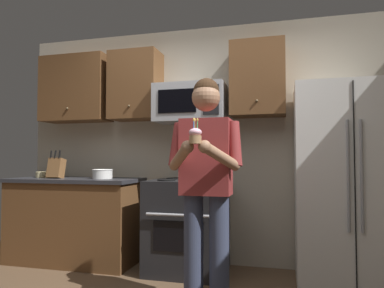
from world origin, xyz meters
TOP-DOWN VIEW (x-y plane):
  - wall_back at (0.00, 1.75)m, footprint 4.40×0.10m
  - oven_range at (-0.15, 1.36)m, footprint 0.76×0.70m
  - microwave at (-0.15, 1.48)m, footprint 0.74×0.41m
  - refrigerator at (1.35, 1.32)m, footprint 0.90×0.75m
  - cabinet_row_upper at (-0.72, 1.53)m, footprint 2.78×0.36m
  - counter_left at (-1.45, 1.38)m, footprint 1.44×0.66m
  - knife_block at (-1.66, 1.33)m, footprint 0.16×0.15m
  - bowl_large_white at (-1.11, 1.36)m, footprint 0.22×0.22m
  - bowl_small_colored at (-1.91, 1.41)m, footprint 0.14×0.14m
  - person at (0.22, 0.52)m, footprint 0.60×0.48m
  - cupcake at (0.22, 0.19)m, footprint 0.09×0.09m

SIDE VIEW (x-z plane):
  - oven_range at x=-0.15m, z-range 0.00..0.93m
  - counter_left at x=-1.45m, z-range 0.00..0.92m
  - refrigerator at x=1.35m, z-range 0.00..1.80m
  - bowl_small_colored at x=-1.91m, z-range 0.92..0.99m
  - bowl_large_white at x=-1.11m, z-range 0.92..1.02m
  - person at x=0.22m, z-range 0.11..1.88m
  - knife_block at x=-1.66m, z-range 0.87..1.19m
  - cupcake at x=0.22m, z-range 1.21..1.38m
  - wall_back at x=0.00m, z-range 0.00..2.60m
  - microwave at x=-0.15m, z-range 1.52..1.92m
  - cabinet_row_upper at x=-0.72m, z-range 1.57..2.33m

